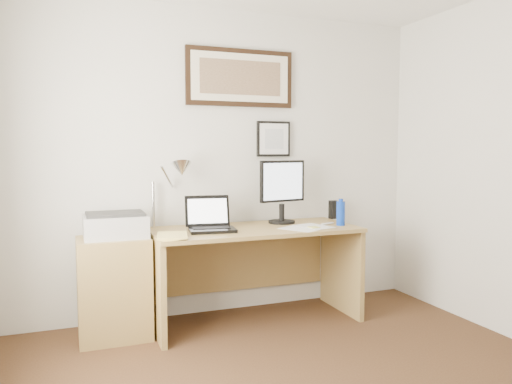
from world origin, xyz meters
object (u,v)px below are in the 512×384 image
desk (251,255)px  side_cabinet (114,288)px  water_bottle (341,213)px  laptop (210,223)px  lcd_monitor (282,188)px  printer (116,225)px  book (157,236)px

desk → side_cabinet: bearing=-178.1°
water_bottle → laptop: size_ratio=0.53×
water_bottle → lcd_monitor: lcd_monitor is taller
desk → lcd_monitor: bearing=11.4°
side_cabinet → lcd_monitor: lcd_monitor is taller
laptop → printer: bearing=173.6°
book → printer: 0.36m
book → lcd_monitor: 1.17m
book → laptop: size_ratio=0.77×
side_cabinet → desk: size_ratio=0.46×
laptop → lcd_monitor: bearing=12.7°
side_cabinet → printer: (0.02, 0.02, 0.45)m
book → laptop: laptop is taller
printer → lcd_monitor: bearing=3.0°
water_bottle → book: 1.49m
lcd_monitor → printer: bearing=-177.0°
side_cabinet → water_bottle: (1.76, -0.18, 0.48)m
water_bottle → printer: water_bottle is taller
desk → laptop: bearing=-166.3°
book → desk: book is taller
laptop → lcd_monitor: (0.66, 0.15, 0.23)m
water_bottle → book: size_ratio=0.69×
water_bottle → laptop: 1.06m
printer → laptop: bearing=-6.4°
water_bottle → book: bearing=-178.2°
desk → printer: bearing=-179.4°
side_cabinet → laptop: size_ratio=1.98×
laptop → printer: 0.69m
side_cabinet → water_bottle: 1.83m
side_cabinet → desk: desk is taller
desk → lcd_monitor: lcd_monitor is taller
desk → printer: 1.09m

